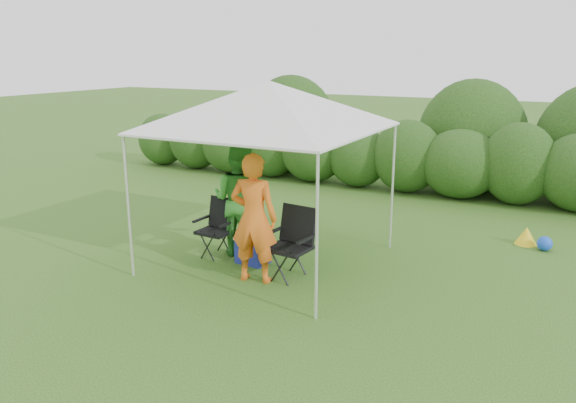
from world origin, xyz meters
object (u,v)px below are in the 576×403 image
at_px(chair_right, 293,238).
at_px(woman, 239,200).
at_px(canopy, 269,105).
at_px(chair_left, 218,223).
at_px(cooler, 253,250).
at_px(man, 254,218).

height_order(chair_right, woman, woman).
bearing_deg(chair_right, woman, 165.31).
xyz_separation_m(canopy, chair_left, (-0.90, -0.13, -1.93)).
bearing_deg(cooler, chair_right, -6.43).
bearing_deg(man, chair_right, -146.46).
bearing_deg(woman, chair_left, 28.08).
xyz_separation_m(canopy, cooler, (-0.19, -0.21, -2.25)).
relative_size(man, woman, 1.03).
distance_m(chair_right, woman, 1.34).
distance_m(canopy, woman, 1.66).
xyz_separation_m(chair_right, chair_left, (-1.50, 0.27, -0.06)).
height_order(man, cooler, man).
xyz_separation_m(canopy, woman, (-0.61, 0.06, -1.54)).
relative_size(chair_right, man, 0.55).
height_order(canopy, chair_left, canopy).
distance_m(chair_right, cooler, 0.91).
distance_m(canopy, man, 1.72).
bearing_deg(man, cooler, -67.26).
xyz_separation_m(chair_right, woman, (-1.22, 0.46, 0.33)).
distance_m(woman, cooler, 0.87).
height_order(canopy, woman, canopy).
relative_size(woman, cooler, 3.43).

